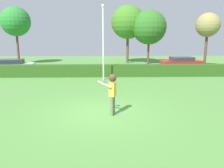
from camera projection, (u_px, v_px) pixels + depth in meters
ground_plane at (103, 113)px, 9.75m from camera, size 60.00×60.00×0.00m
person at (112, 90)px, 9.32m from camera, size 0.82×0.53×1.78m
frisbee at (103, 82)px, 9.53m from camera, size 0.24×0.23×0.09m
lamppost at (103, 39)px, 16.75m from camera, size 0.24×0.24×5.63m
hedge_row at (104, 71)px, 18.77m from camera, size 28.68×0.90×0.99m
parked_car_silver at (11, 65)px, 20.83m from camera, size 4.39×2.26×1.25m
parked_car_red at (181, 62)px, 23.30m from camera, size 4.35×2.15×1.25m
birch_tree at (16, 22)px, 26.26m from camera, size 3.47×3.47×6.82m
oak_tree at (128, 22)px, 27.61m from camera, size 4.16×4.16×7.17m
bare_elm_tree at (208, 25)px, 22.75m from camera, size 2.45×2.45×5.72m
willow_tree at (149, 27)px, 26.62m from camera, size 4.11×4.11×6.48m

